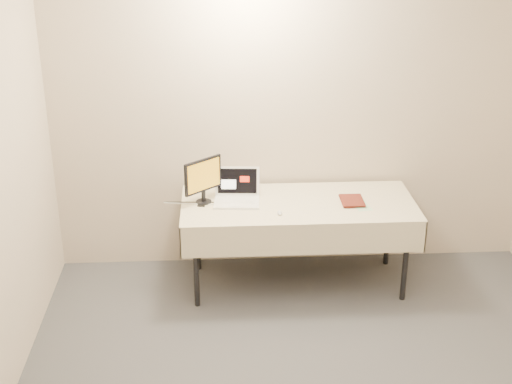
{
  "coord_description": "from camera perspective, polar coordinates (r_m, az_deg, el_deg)",
  "views": [
    {
      "loc": [
        -0.63,
        -3.1,
        3.04
      ],
      "look_at": [
        -0.34,
        1.99,
        0.86
      ],
      "focal_mm": 50.0,
      "sensor_mm": 36.0,
      "label": 1
    }
  ],
  "objects": [
    {
      "name": "clicker",
      "position": [
        5.46,
        1.9,
        -1.67
      ],
      "size": [
        0.04,
        0.08,
        0.02
      ],
      "primitive_type": "ellipsoid",
      "rotation": [
        0.0,
        0.0,
        0.0
      ],
      "color": "silver",
      "rests_on": "table"
    },
    {
      "name": "paper_form",
      "position": [
        5.7,
        8.32,
        -0.91
      ],
      "size": [
        0.15,
        0.3,
        0.0
      ],
      "primitive_type": "cube",
      "rotation": [
        0.0,
        0.0,
        0.13
      ],
      "color": "#ADDAAF",
      "rests_on": "table"
    },
    {
      "name": "alarm_clock",
      "position": [
        5.83,
        -0.95,
        0.17
      ],
      "size": [
        0.13,
        0.07,
        0.05
      ],
      "rotation": [
        0.0,
        0.0,
        0.21
      ],
      "color": "black",
      "rests_on": "table"
    },
    {
      "name": "monitor",
      "position": [
        5.59,
        -4.26,
        1.17
      ],
      "size": [
        0.28,
        0.25,
        0.36
      ],
      "rotation": [
        0.0,
        0.0,
        0.71
      ],
      "color": "black",
      "rests_on": "table"
    },
    {
      "name": "usb_dongle",
      "position": [
        5.6,
        -4.42,
        -1.11
      ],
      "size": [
        0.06,
        0.03,
        0.01
      ],
      "primitive_type": "cube",
      "rotation": [
        0.0,
        0.0,
        -0.19
      ],
      "color": "black",
      "rests_on": "table"
    },
    {
      "name": "table",
      "position": [
        5.7,
        3.41,
        -1.41
      ],
      "size": [
        1.86,
        0.81,
        0.74
      ],
      "color": "black",
      "rests_on": "ground"
    },
    {
      "name": "book",
      "position": [
        5.65,
        6.85,
        0.27
      ],
      "size": [
        0.18,
        0.02,
        0.24
      ],
      "primitive_type": "imported",
      "rotation": [
        0.0,
        0.0,
        -0.01
      ],
      "color": "maroon",
      "rests_on": "table"
    },
    {
      "name": "laptop",
      "position": [
        5.68,
        -1.53,
        -0.12
      ],
      "size": [
        0.38,
        0.34,
        0.25
      ],
      "rotation": [
        0.0,
        0.0,
        -0.07
      ],
      "color": "white",
      "rests_on": "table"
    },
    {
      "name": "back_wall",
      "position": [
        5.88,
        3.06,
        6.42
      ],
      "size": [
        4.0,
        0.1,
        2.7
      ],
      "primitive_type": "cube",
      "color": "beige",
      "rests_on": "ground"
    }
  ]
}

